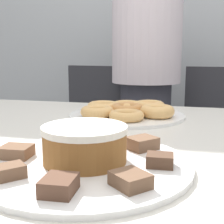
{
  "coord_description": "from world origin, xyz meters",
  "views": [
    {
      "loc": [
        0.13,
        -0.78,
        0.93
      ],
      "look_at": [
        -0.07,
        -0.0,
        0.79
      ],
      "focal_mm": 50.0,
      "sensor_mm": 36.0,
      "label": 1
    }
  ],
  "objects_px": {
    "plate_donuts": "(127,115)",
    "office_chair_left": "(83,144)",
    "person_standing": "(146,72)",
    "plate_cake": "(85,164)",
    "frosted_cake": "(85,144)",
    "office_chair_right": "(215,154)"
  },
  "relations": [
    {
      "from": "office_chair_left",
      "to": "person_standing",
      "type": "bearing_deg",
      "value": 20.73
    },
    {
      "from": "plate_cake",
      "to": "frosted_cake",
      "type": "distance_m",
      "value": 0.04
    },
    {
      "from": "office_chair_right",
      "to": "plate_donuts",
      "type": "relative_size",
      "value": 2.24
    },
    {
      "from": "office_chair_right",
      "to": "frosted_cake",
      "type": "relative_size",
      "value": 5.51
    },
    {
      "from": "plate_donuts",
      "to": "frosted_cake",
      "type": "height_order",
      "value": "frosted_cake"
    },
    {
      "from": "person_standing",
      "to": "office_chair_left",
      "type": "distance_m",
      "value": 0.57
    },
    {
      "from": "office_chair_left",
      "to": "plate_cake",
      "type": "xyz_separation_m",
      "value": [
        0.43,
        -1.19,
        0.33
      ]
    },
    {
      "from": "office_chair_left",
      "to": "plate_cake",
      "type": "bearing_deg",
      "value": -55.06
    },
    {
      "from": "office_chair_right",
      "to": "plate_cake",
      "type": "distance_m",
      "value": 1.27
    },
    {
      "from": "office_chair_right",
      "to": "office_chair_left",
      "type": "bearing_deg",
      "value": -171.77
    },
    {
      "from": "plate_cake",
      "to": "office_chair_right",
      "type": "bearing_deg",
      "value": 74.68
    },
    {
      "from": "person_standing",
      "to": "frosted_cake",
      "type": "bearing_deg",
      "value": -86.9
    },
    {
      "from": "office_chair_right",
      "to": "frosted_cake",
      "type": "xyz_separation_m",
      "value": [
        -0.33,
        -1.19,
        0.36
      ]
    },
    {
      "from": "plate_cake",
      "to": "frosted_cake",
      "type": "xyz_separation_m",
      "value": [
        0.0,
        0.0,
        0.04
      ]
    },
    {
      "from": "person_standing",
      "to": "office_chair_left",
      "type": "bearing_deg",
      "value": -174.12
    },
    {
      "from": "person_standing",
      "to": "office_chair_right",
      "type": "height_order",
      "value": "person_standing"
    },
    {
      "from": "plate_donuts",
      "to": "office_chair_left",
      "type": "bearing_deg",
      "value": 120.68
    },
    {
      "from": "plate_cake",
      "to": "person_standing",
      "type": "bearing_deg",
      "value": 93.1
    },
    {
      "from": "office_chair_left",
      "to": "plate_cake",
      "type": "relative_size",
      "value": 2.18
    },
    {
      "from": "person_standing",
      "to": "plate_cake",
      "type": "height_order",
      "value": "person_standing"
    },
    {
      "from": "office_chair_left",
      "to": "office_chair_right",
      "type": "relative_size",
      "value": 1.0
    },
    {
      "from": "person_standing",
      "to": "plate_cake",
      "type": "xyz_separation_m",
      "value": [
        0.07,
        -1.22,
        -0.11
      ]
    }
  ]
}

